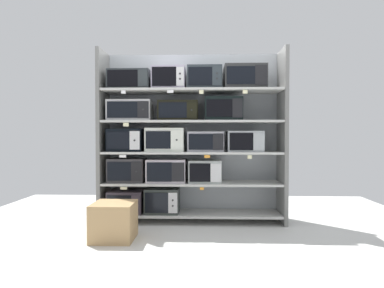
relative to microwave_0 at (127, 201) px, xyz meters
name	(u,v)px	position (x,y,z in m)	size (l,w,h in m)	color
ground	(189,247)	(0.89, -1.00, -0.29)	(6.37, 6.00, 0.02)	silver
back_panel	(193,136)	(0.89, 0.27, 0.88)	(2.57, 0.04, 2.32)	#9EA3A8
upright_left	(103,136)	(-0.32, 0.00, 0.88)	(0.05, 0.49, 2.32)	slate
upright_right	(282,136)	(2.11, 0.00, 0.88)	(0.05, 0.49, 2.32)	slate
shelf_0	(192,213)	(0.89, 0.00, -0.16)	(2.37, 0.49, 0.03)	beige
microwave_0	(127,201)	(0.00, 0.00, 0.00)	(0.46, 0.43, 0.30)	#342C34
microwave_1	(163,200)	(0.49, 0.00, 0.02)	(0.45, 0.41, 0.33)	#2F3531
shelf_1	(192,183)	(0.89, 0.00, 0.25)	(2.37, 0.49, 0.03)	beige
microwave_2	(127,170)	(0.01, 0.00, 0.43)	(0.48, 0.39, 0.32)	#343235
microwave_3	(167,170)	(0.55, 0.00, 0.42)	(0.52, 0.40, 0.31)	#BDB2BB
microwave_4	(205,171)	(1.07, 0.00, 0.41)	(0.44, 0.41, 0.30)	#9DA4A0
price_tag_0	(124,188)	(0.02, -0.25, 0.21)	(0.09, 0.00, 0.03)	beige
price_tag_1	(202,189)	(1.03, -0.25, 0.21)	(0.05, 0.00, 0.03)	orange
shelf_2	(192,152)	(0.89, 0.00, 0.67)	(2.37, 0.49, 0.03)	beige
microwave_5	(126,140)	(0.00, 0.00, 0.83)	(0.46, 0.40, 0.30)	black
microwave_6	(165,140)	(0.53, 0.00, 0.84)	(0.51, 0.38, 0.32)	silver
microwave_7	(206,142)	(1.08, 0.00, 0.81)	(0.48, 0.37, 0.27)	#A0A0A8
microwave_8	(245,141)	(1.60, 0.00, 0.82)	(0.47, 0.42, 0.27)	#9EA4A7
price_tag_2	(123,156)	(0.01, -0.25, 0.63)	(0.09, 0.00, 0.03)	white
price_tag_3	(207,156)	(1.10, -0.25, 0.63)	(0.07, 0.00, 0.04)	orange
price_tag_4	(250,157)	(1.64, -0.25, 0.62)	(0.06, 0.00, 0.05)	beige
shelf_3	(192,122)	(0.89, 0.00, 1.08)	(2.37, 0.49, 0.03)	beige
microwave_9	(131,111)	(0.06, 0.00, 1.23)	(0.58, 0.40, 0.27)	#B9B9B9
microwave_10	(178,111)	(0.71, 0.00, 1.23)	(0.53, 0.34, 0.26)	black
microwave_11	(223,109)	(1.31, 0.00, 1.25)	(0.50, 0.41, 0.31)	black
price_tag_5	(126,125)	(0.05, -0.25, 1.04)	(0.07, 0.00, 0.05)	beige
shelf_4	(192,91)	(0.89, 0.00, 1.50)	(2.37, 0.49, 0.03)	beige
microwave_12	(130,80)	(0.05, 0.00, 1.64)	(0.56, 0.35, 0.27)	#2A3032
microwave_13	(169,79)	(0.58, 0.00, 1.66)	(0.44, 0.36, 0.30)	#A099AD
microwave_14	(205,78)	(1.06, 0.00, 1.67)	(0.46, 0.36, 0.31)	#2A3237
microwave_15	(245,78)	(1.60, 0.00, 1.67)	(0.55, 0.42, 0.32)	#2A2B2C
price_tag_6	(123,92)	(0.02, -0.25, 1.45)	(0.06, 0.00, 0.04)	white
price_tag_7	(170,91)	(0.62, -0.25, 1.46)	(0.08, 0.00, 0.04)	white
price_tag_8	(201,92)	(1.02, -0.25, 1.45)	(0.06, 0.00, 0.05)	beige
price_tag_9	(245,92)	(1.58, -0.25, 1.45)	(0.06, 0.00, 0.05)	beige
shipping_carton	(114,221)	(0.04, -0.81, -0.07)	(0.46, 0.46, 0.42)	tan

